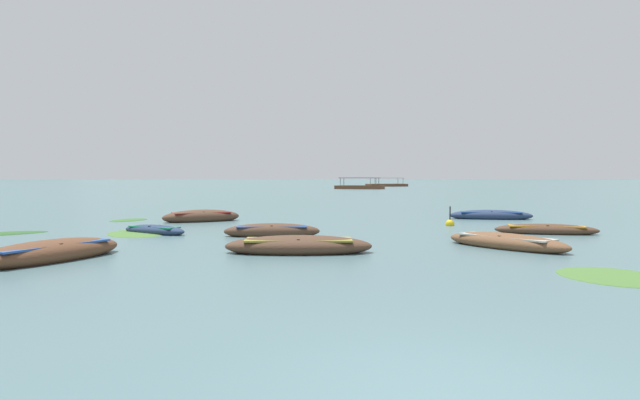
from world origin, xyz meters
TOP-DOWN VIEW (x-y plane):
  - ground_plane at (0.00, 1500.00)m, footprint 6000.00×6000.00m
  - mountain_2 at (-326.09, 1919.55)m, footprint 1702.32×1702.32m
  - mountain_3 at (575.79, 1815.00)m, footprint 1135.16×1135.16m
  - rowboat_0 at (-7.35, 21.58)m, footprint 4.11×3.02m
  - rowboat_1 at (-3.16, 14.74)m, footprint 3.69×1.24m
  - rowboat_2 at (-1.97, 10.26)m, footprint 4.35×1.49m
  - rowboat_3 at (7.85, 23.16)m, footprint 4.48×1.85m
  - rowboat_4 at (-7.88, 15.58)m, footprint 3.09×2.19m
  - rowboat_5 at (7.59, 15.59)m, footprint 4.03×1.83m
  - rowboat_6 at (-8.51, 8.77)m, footprint 3.18×4.51m
  - rowboat_7 at (4.51, 11.35)m, footprint 3.54×3.98m
  - ferry_0 at (6.85, 104.12)m, footprint 10.50×6.46m
  - ferry_1 at (16.86, 138.96)m, footprint 11.63×7.22m
  - mooring_buoy at (4.68, 19.17)m, footprint 0.41×0.41m
  - weed_patch_1 at (-8.57, 15.71)m, footprint 3.49×4.05m
  - weed_patch_3 at (5.20, 6.44)m, footprint 2.98×3.18m
  - weed_patch_4 at (-11.29, 22.22)m, footprint 2.20×2.63m
  - weed_patch_5 at (-13.92, 15.41)m, footprint 3.60×3.10m

SIDE VIEW (x-z plane):
  - ground_plane at x=0.00m, z-range 0.00..0.00m
  - weed_patch_1 at x=-8.57m, z-range -0.07..0.07m
  - weed_patch_3 at x=5.20m, z-range -0.07..0.07m
  - weed_patch_4 at x=-11.29m, z-range -0.07..0.07m
  - weed_patch_5 at x=-13.92m, z-range -0.07..0.07m
  - mooring_buoy at x=4.68m, z-range -0.41..0.61m
  - rowboat_4 at x=-7.88m, z-range -0.08..0.37m
  - rowboat_5 at x=7.59m, z-range -0.09..0.40m
  - rowboat_7 at x=4.51m, z-range -0.11..0.48m
  - rowboat_1 at x=-3.16m, z-range -0.12..0.50m
  - rowboat_3 at x=7.85m, z-range -0.12..0.50m
  - rowboat_2 at x=-1.97m, z-range -0.12..0.53m
  - rowboat_6 at x=-8.51m, z-range -0.13..0.57m
  - rowboat_0 at x=-7.35m, z-range -0.14..0.61m
  - ferry_1 at x=16.86m, z-range -0.82..1.71m
  - ferry_0 at x=6.85m, z-range -0.82..1.71m
  - mountain_3 at x=575.79m, z-range 0.00..406.92m
  - mountain_2 at x=-326.09m, z-range 0.00..540.17m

